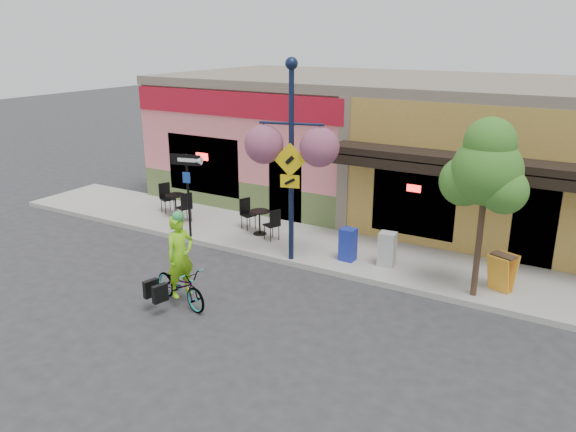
# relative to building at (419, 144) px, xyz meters

# --- Properties ---
(ground) EXTENTS (90.00, 90.00, 0.00)m
(ground) POSITION_rel_building_xyz_m (0.00, -7.50, -2.25)
(ground) COLOR #2D2D30
(ground) RESTS_ON ground
(sidewalk) EXTENTS (24.00, 3.00, 0.15)m
(sidewalk) POSITION_rel_building_xyz_m (0.00, -5.50, -2.17)
(sidewalk) COLOR #9E9B93
(sidewalk) RESTS_ON ground
(curb) EXTENTS (24.00, 0.12, 0.15)m
(curb) POSITION_rel_building_xyz_m (0.00, -6.95, -2.17)
(curb) COLOR #A8A59E
(curb) RESTS_ON ground
(building) EXTENTS (18.20, 8.20, 4.50)m
(building) POSITION_rel_building_xyz_m (0.00, 0.00, 0.00)
(building) COLOR #E87379
(building) RESTS_ON ground
(bicycle) EXTENTS (1.87, 1.04, 0.93)m
(bicycle) POSITION_rel_building_xyz_m (-2.18, -10.16, -1.78)
(bicycle) COLOR #9B0E0F
(bicycle) RESTS_ON ground
(cyclist_rider) EXTENTS (0.61, 0.78, 1.89)m
(cyclist_rider) POSITION_rel_building_xyz_m (-2.13, -10.16, -1.30)
(cyclist_rider) COLOR #80D616
(cyclist_rider) RESTS_ON ground
(lamp_post) EXTENTS (1.79, 1.08, 5.25)m
(lamp_post) POSITION_rel_building_xyz_m (-1.19, -6.84, 0.53)
(lamp_post) COLOR #121D3A
(lamp_post) RESTS_ON sidewalk
(one_way_sign) EXTENTS (0.98, 0.43, 2.50)m
(one_way_sign) POSITION_rel_building_xyz_m (-4.65, -6.85, -0.85)
(one_way_sign) COLOR black
(one_way_sign) RESTS_ON sidewalk
(cafe_set_left) EXTENTS (1.86, 1.42, 1.00)m
(cafe_set_left) POSITION_rel_building_xyz_m (-6.27, -5.64, -1.60)
(cafe_set_left) COLOR black
(cafe_set_left) RESTS_ON sidewalk
(cafe_set_right) EXTENTS (1.79, 1.34, 0.96)m
(cafe_set_right) POSITION_rel_building_xyz_m (-2.98, -5.64, -1.62)
(cafe_set_right) COLOR black
(cafe_set_right) RESTS_ON sidewalk
(newspaper_box_blue) EXTENTS (0.41, 0.37, 0.88)m
(newspaper_box_blue) POSITION_rel_building_xyz_m (0.15, -6.16, -1.66)
(newspaper_box_blue) COLOR #192B9B
(newspaper_box_blue) RESTS_ON sidewalk
(newspaper_box_grey) EXTENTS (0.45, 0.41, 0.90)m
(newspaper_box_grey) POSITION_rel_building_xyz_m (1.18, -5.98, -1.65)
(newspaper_box_grey) COLOR #AAAAAA
(newspaper_box_grey) RESTS_ON sidewalk
(street_tree) EXTENTS (1.76, 1.76, 4.16)m
(street_tree) POSITION_rel_building_xyz_m (3.55, -6.60, -0.02)
(street_tree) COLOR #3D7A26
(street_tree) RESTS_ON sidewalk
(sandwich_board) EXTENTS (0.65, 0.57, 0.90)m
(sandwich_board) POSITION_rel_building_xyz_m (3.98, -6.19, -1.65)
(sandwich_board) COLOR orange
(sandwich_board) RESTS_ON sidewalk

